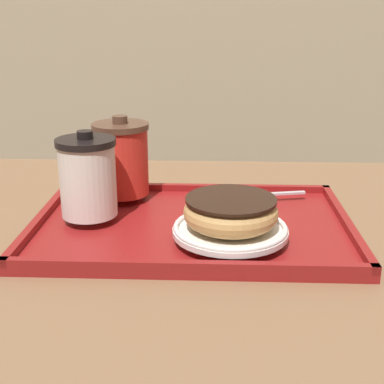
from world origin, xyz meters
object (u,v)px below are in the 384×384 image
at_px(coffee_cup_front, 88,177).
at_px(coffee_cup_rear, 122,158).
at_px(donut_chocolate_glazed, 231,211).
at_px(spoon, 241,194).

xyz_separation_m(coffee_cup_front, coffee_cup_rear, (0.04, 0.11, 0.00)).
bearing_deg(donut_chocolate_glazed, coffee_cup_rear, 136.54).
relative_size(coffee_cup_rear, donut_chocolate_glazed, 1.01).
bearing_deg(spoon, coffee_cup_front, 10.06).
xyz_separation_m(coffee_cup_rear, spoon, (0.21, -0.01, -0.06)).
distance_m(coffee_cup_front, donut_chocolate_glazed, 0.23).
height_order(donut_chocolate_glazed, spoon, donut_chocolate_glazed).
bearing_deg(coffee_cup_rear, donut_chocolate_glazed, -43.46).
bearing_deg(coffee_cup_front, coffee_cup_rear, 71.66).
xyz_separation_m(donut_chocolate_glazed, spoon, (0.02, 0.16, -0.03)).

